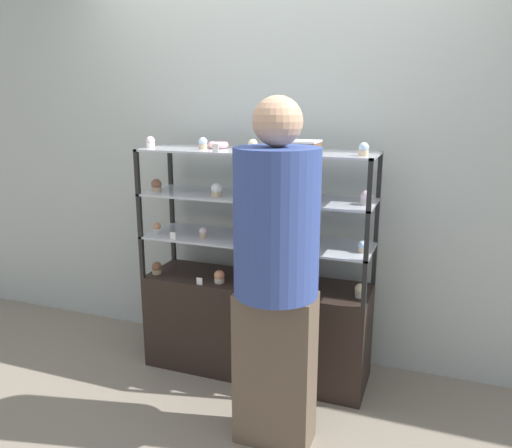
% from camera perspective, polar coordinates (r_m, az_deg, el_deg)
% --- Properties ---
extents(ground_plane, '(20.00, 20.00, 0.00)m').
position_cam_1_polar(ground_plane, '(3.26, 0.00, -16.25)').
color(ground_plane, gray).
extents(back_wall, '(8.00, 0.05, 2.60)m').
position_cam_1_polar(back_wall, '(3.17, 2.22, 7.73)').
color(back_wall, '#A8B2AD').
rests_on(back_wall, ground_plane).
extents(display_base, '(1.36, 0.40, 0.59)m').
position_cam_1_polar(display_base, '(3.13, 0.00, -11.57)').
color(display_base, black).
rests_on(display_base, ground_plane).
extents(display_riser_lower, '(1.36, 0.40, 0.26)m').
position_cam_1_polar(display_riser_lower, '(2.94, 0.00, -2.03)').
color(display_riser_lower, black).
rests_on(display_riser_lower, display_base).
extents(display_riser_middle, '(1.36, 0.40, 0.26)m').
position_cam_1_polar(display_riser_middle, '(2.88, 0.00, 2.95)').
color(display_riser_middle, black).
rests_on(display_riser_middle, display_riser_lower).
extents(display_riser_upper, '(1.36, 0.40, 0.26)m').
position_cam_1_polar(display_riser_upper, '(2.84, 0.00, 8.10)').
color(display_riser_upper, black).
rests_on(display_riser_upper, display_riser_middle).
extents(layer_cake_centerpiece, '(0.19, 0.19, 0.13)m').
position_cam_1_polar(layer_cake_centerpiece, '(3.01, -0.68, -5.16)').
color(layer_cake_centerpiece, '#C66660').
rests_on(layer_cake_centerpiece, display_base).
extents(sheet_cake_frosted, '(0.19, 0.18, 0.06)m').
position_cam_1_polar(sheet_cake_frosted, '(2.72, 5.19, 8.82)').
color(sheet_cake_frosted, brown).
rests_on(sheet_cake_frosted, display_riser_upper).
extents(cupcake_0, '(0.06, 0.06, 0.08)m').
position_cam_1_polar(cupcake_0, '(3.18, -11.27, -4.96)').
color(cupcake_0, '#CCB28C').
rests_on(cupcake_0, display_base).
extents(cupcake_1, '(0.06, 0.06, 0.08)m').
position_cam_1_polar(cupcake_1, '(2.98, -4.21, -6.03)').
color(cupcake_1, beige).
rests_on(cupcake_1, display_base).
extents(cupcake_2, '(0.06, 0.06, 0.08)m').
position_cam_1_polar(cupcake_2, '(2.88, 3.53, -6.70)').
color(cupcake_2, white).
rests_on(cupcake_2, display_base).
extents(cupcake_3, '(0.06, 0.06, 0.08)m').
position_cam_1_polar(cupcake_3, '(2.82, 11.84, -7.47)').
color(cupcake_3, beige).
rests_on(cupcake_3, display_base).
extents(price_tag_0, '(0.04, 0.00, 0.04)m').
position_cam_1_polar(price_tag_0, '(2.96, -6.48, -6.52)').
color(price_tag_0, white).
rests_on(price_tag_0, display_base).
extents(cupcake_4, '(0.05, 0.05, 0.06)m').
position_cam_1_polar(cupcake_4, '(3.12, -11.22, -0.45)').
color(cupcake_4, white).
rests_on(cupcake_4, display_riser_lower).
extents(cupcake_5, '(0.05, 0.05, 0.06)m').
position_cam_1_polar(cupcake_5, '(2.96, -6.05, -1.00)').
color(cupcake_5, '#CCB28C').
rests_on(cupcake_5, display_riser_lower).
extents(cupcake_6, '(0.05, 0.05, 0.06)m').
position_cam_1_polar(cupcake_6, '(2.86, -0.69, -1.45)').
color(cupcake_6, white).
rests_on(cupcake_6, display_riser_lower).
extents(cupcake_7, '(0.05, 0.05, 0.06)m').
position_cam_1_polar(cupcake_7, '(2.80, 6.07, -1.88)').
color(cupcake_7, '#CCB28C').
rests_on(cupcake_7, display_riser_lower).
extents(cupcake_8, '(0.05, 0.05, 0.06)m').
position_cam_1_polar(cupcake_8, '(2.72, 12.02, -2.57)').
color(cupcake_8, '#CCB28C').
rests_on(cupcake_8, display_riser_lower).
extents(price_tag_1, '(0.04, 0.00, 0.04)m').
position_cam_1_polar(price_tag_1, '(2.96, -9.48, -1.35)').
color(price_tag_1, white).
rests_on(price_tag_1, display_riser_lower).
extents(cupcake_9, '(0.06, 0.06, 0.08)m').
position_cam_1_polar(cupcake_9, '(3.07, -11.32, 4.34)').
color(cupcake_9, '#CCB28C').
rests_on(cupcake_9, display_riser_middle).
extents(cupcake_10, '(0.06, 0.06, 0.08)m').
position_cam_1_polar(cupcake_10, '(2.85, -4.53, 3.86)').
color(cupcake_10, '#CCB28C').
rests_on(cupcake_10, display_riser_middle).
extents(cupcake_11, '(0.06, 0.06, 0.08)m').
position_cam_1_polar(cupcake_11, '(2.72, 3.60, 3.39)').
color(cupcake_11, beige).
rests_on(cupcake_11, display_riser_middle).
extents(cupcake_12, '(0.06, 0.06, 0.08)m').
position_cam_1_polar(cupcake_12, '(2.67, 12.49, 2.92)').
color(cupcake_12, beige).
rests_on(cupcake_12, display_riser_middle).
extents(price_tag_2, '(0.04, 0.00, 0.04)m').
position_cam_1_polar(price_tag_2, '(2.61, 4.98, 2.61)').
color(price_tag_2, white).
rests_on(price_tag_2, display_riser_middle).
extents(cupcake_13, '(0.05, 0.05, 0.07)m').
position_cam_1_polar(cupcake_13, '(3.05, -11.97, 9.13)').
color(cupcake_13, white).
rests_on(cupcake_13, display_riser_upper).
extents(cupcake_14, '(0.05, 0.05, 0.07)m').
position_cam_1_polar(cupcake_14, '(2.92, -6.08, 9.16)').
color(cupcake_14, '#CCB28C').
rests_on(cupcake_14, display_riser_upper).
extents(cupcake_15, '(0.05, 0.05, 0.07)m').
position_cam_1_polar(cupcake_15, '(2.76, -0.36, 8.97)').
color(cupcake_15, '#CCB28C').
rests_on(cupcake_15, display_riser_upper).
extents(cupcake_16, '(0.05, 0.05, 0.07)m').
position_cam_1_polar(cupcake_16, '(2.59, 12.21, 8.35)').
color(cupcake_16, '#CCB28C').
rests_on(cupcake_16, display_riser_upper).
extents(price_tag_3, '(0.04, 0.00, 0.04)m').
position_cam_1_polar(price_tag_3, '(2.73, -4.63, 8.64)').
color(price_tag_3, white).
rests_on(price_tag_3, display_riser_upper).
extents(donut_glazed, '(0.13, 0.13, 0.04)m').
position_cam_1_polar(donut_glazed, '(2.98, -4.36, 9.00)').
color(donut_glazed, '#EFB2BC').
rests_on(donut_glazed, display_riser_upper).
extents(customer_figure, '(0.39, 0.39, 1.66)m').
position_cam_1_polar(customer_figure, '(2.29, 2.31, -5.23)').
color(customer_figure, brown).
rests_on(customer_figure, ground_plane).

